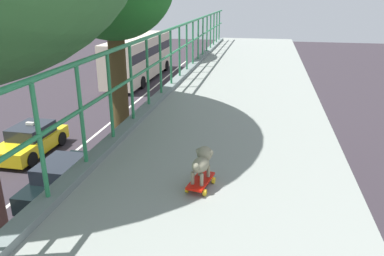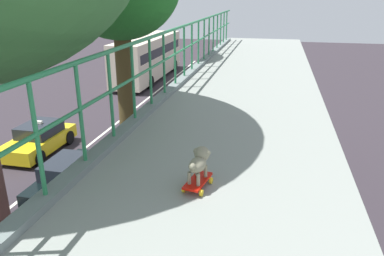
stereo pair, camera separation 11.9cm
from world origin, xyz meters
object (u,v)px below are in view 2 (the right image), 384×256
at_px(car_black_fifth, 72,177).
at_px(car_yellow_cab_sixth, 39,139).
at_px(small_dog, 199,161).
at_px(toy_skateboard, 198,182).
at_px(city_bus, 148,56).

xyz_separation_m(car_black_fifth, car_yellow_cab_sixth, (-3.44, 3.13, -0.02)).
xyz_separation_m(car_yellow_cab_sixth, small_dog, (9.81, -10.82, 4.82)).
bearing_deg(car_black_fifth, car_yellow_cab_sixth, 137.76).
height_order(car_black_fifth, small_dog, small_dog).
xyz_separation_m(car_yellow_cab_sixth, toy_skateboard, (9.80, -10.85, 4.60)).
bearing_deg(toy_skateboard, car_black_fifth, 129.45).
relative_size(toy_skateboard, small_dog, 1.12).
bearing_deg(car_yellow_cab_sixth, car_black_fifth, -42.24).
bearing_deg(city_bus, small_dog, -69.72).
bearing_deg(small_dog, city_bus, 110.28).
distance_m(toy_skateboard, small_dog, 0.22).
bearing_deg(car_yellow_cab_sixth, city_bus, 90.57).
relative_size(city_bus, small_dog, 29.05).
distance_m(city_bus, small_dog, 28.98).
xyz_separation_m(car_black_fifth, city_bus, (-3.60, 19.29, 1.33)).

